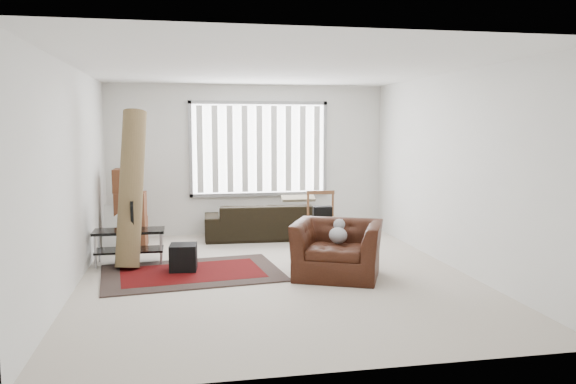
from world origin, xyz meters
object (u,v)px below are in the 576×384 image
Objects in this scene: tv_stand at (129,239)px; side_chair at (322,217)px; armchair at (337,245)px; moving_boxes at (130,211)px; sofa at (266,215)px.

side_chair reaches higher than tv_stand.
side_chair is at bearing 106.00° from armchair.
sofa is at bearing 7.09° from moving_boxes.
tv_stand is 1.19m from moving_boxes.
tv_stand is 2.62m from sofa.
moving_boxes is 2.30m from sofa.
moving_boxes is at bearing 174.37° from side_chair.
sofa is 2.72m from armchair.
moving_boxes is 0.60× the size of sofa.
moving_boxes is 3.12m from side_chair.
armchair is at bearing -91.91° from side_chair.
tv_stand is 3.00m from armchair.
tv_stand is at bearing -163.93° from side_chair.
armchair reaches higher than tv_stand.
moving_boxes reaches higher than sofa.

